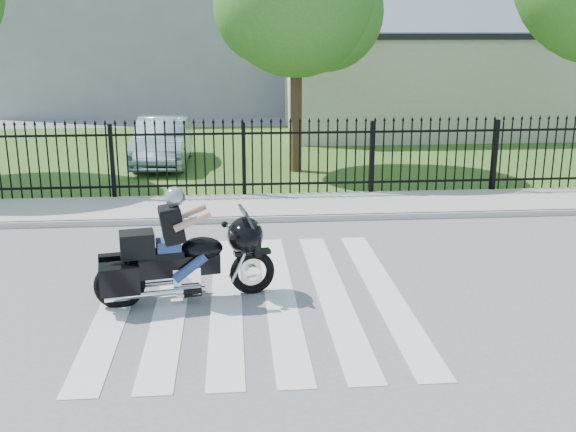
{
  "coord_description": "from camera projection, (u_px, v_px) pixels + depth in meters",
  "views": [
    {
      "loc": [
        -0.27,
        -9.4,
        3.89
      ],
      "look_at": [
        0.6,
        0.87,
        1.0
      ],
      "focal_mm": 42.0,
      "sensor_mm": 36.0,
      "label": 1
    }
  ],
  "objects": [
    {
      "name": "ground",
      "position": [
        253.0,
        297.0,
        10.09
      ],
      "size": [
        120.0,
        120.0,
        0.0
      ],
      "primitive_type": "plane",
      "color": "slate",
      "rests_on": "ground"
    },
    {
      "name": "sidewalk",
      "position": [
        245.0,
        207.0,
        14.87
      ],
      "size": [
        40.0,
        2.0,
        0.12
      ],
      "primitive_type": "cube",
      "color": "#ADAAA3",
      "rests_on": "ground"
    },
    {
      "name": "grass_strip",
      "position": [
        240.0,
        153.0,
        21.6
      ],
      "size": [
        40.0,
        12.0,
        0.02
      ],
      "primitive_type": "cube",
      "color": "#355E20",
      "rests_on": "ground"
    },
    {
      "name": "iron_fence",
      "position": [
        244.0,
        161.0,
        15.6
      ],
      "size": [
        26.0,
        0.04,
        1.8
      ],
      "color": "black",
      "rests_on": "ground"
    },
    {
      "name": "crosswalk",
      "position": [
        253.0,
        296.0,
        10.09
      ],
      "size": [
        5.0,
        5.5,
        0.01
      ],
      "primitive_type": null,
      "color": "silver",
      "rests_on": "ground"
    },
    {
      "name": "building_low",
      "position": [
        423.0,
        86.0,
        25.53
      ],
      "size": [
        10.0,
        6.0,
        3.5
      ],
      "primitive_type": "cube",
      "color": "beige",
      "rests_on": "ground"
    },
    {
      "name": "motorcycle_rider",
      "position": [
        181.0,
        254.0,
        9.78
      ],
      "size": [
        2.64,
        1.19,
        1.76
      ],
      "rotation": [
        0.0,
        0.0,
        0.19
      ],
      "color": "black",
      "rests_on": "ground"
    },
    {
      "name": "parked_car",
      "position": [
        163.0,
        141.0,
        19.57
      ],
      "size": [
        1.52,
        4.15,
        1.36
      ],
      "primitive_type": "imported",
      "rotation": [
        0.0,
        0.0,
        -0.02
      ],
      "color": "#96ABBD",
      "rests_on": "grass_strip"
    },
    {
      "name": "curb",
      "position": [
        247.0,
        220.0,
        13.91
      ],
      "size": [
        40.0,
        0.12,
        0.12
      ],
      "primitive_type": "cube",
      "color": "#ADAAA3",
      "rests_on": "ground"
    },
    {
      "name": "building_low_roof",
      "position": [
        425.0,
        36.0,
        25.03
      ],
      "size": [
        10.2,
        6.2,
        0.2
      ],
      "primitive_type": "cube",
      "color": "black",
      "rests_on": "building_low"
    }
  ]
}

